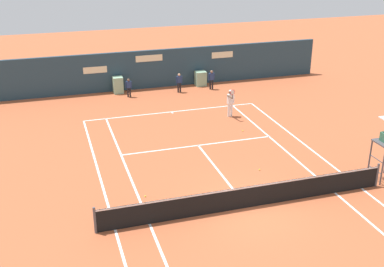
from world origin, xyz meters
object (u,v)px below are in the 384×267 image
ball_kid_centre_post (211,78)px  tennis_ball_by_sideline (260,170)px  ball_kid_left_post (179,82)px  tennis_ball_mid_court (145,196)px  player_on_baseline (231,101)px  tennis_ball_near_service_line (243,131)px  ball_kid_right_post (129,86)px

ball_kid_centre_post → tennis_ball_by_sideline: (-2.01, -12.47, -0.75)m
ball_kid_left_post → tennis_ball_mid_court: (-5.24, -13.32, -0.74)m
player_on_baseline → tennis_ball_by_sideline: size_ratio=27.27×
ball_kid_left_post → tennis_ball_near_service_line: (1.43, -7.84, -0.74)m
tennis_ball_mid_court → tennis_ball_near_service_line: bearing=39.4°
tennis_ball_near_service_line → tennis_ball_mid_court: same height
player_on_baseline → ball_kid_left_post: 5.69m
ball_kid_right_post → tennis_ball_mid_court: size_ratio=18.60×
ball_kid_centre_post → tennis_ball_by_sideline: 12.66m
ball_kid_right_post → tennis_ball_near_service_line: 9.27m
ball_kid_centre_post → tennis_ball_by_sideline: size_ratio=20.03×
ball_kid_left_post → player_on_baseline: bearing=103.3°
tennis_ball_by_sideline → tennis_ball_mid_court: bearing=-171.4°
ball_kid_centre_post → tennis_ball_near_service_line: bearing=85.8°
tennis_ball_mid_court → ball_kid_right_post: bearing=82.4°
ball_kid_right_post → tennis_ball_mid_court: 13.45m
tennis_ball_near_service_line → tennis_ball_mid_court: size_ratio=1.00×
ball_kid_right_post → tennis_ball_by_sideline: 13.05m
ball_kid_left_post → tennis_ball_by_sideline: 12.50m
player_on_baseline → tennis_ball_mid_court: player_on_baseline is taller
ball_kid_right_post → tennis_ball_mid_court: bearing=85.6°
ball_kid_left_post → tennis_ball_near_service_line: size_ratio=19.63×
player_on_baseline → ball_kid_left_post: (-1.60, 5.46, -0.22)m
ball_kid_centre_post → ball_kid_right_post: bearing=2.4°
ball_kid_right_post → tennis_ball_by_sideline: (3.78, -12.47, -0.69)m
player_on_baseline → ball_kid_right_post: size_ratio=1.47×
ball_kid_left_post → ball_kid_centre_post: ball_kid_centre_post is taller
ball_kid_centre_post → tennis_ball_by_sideline: bearing=83.2°
player_on_baseline → ball_kid_right_post: 7.45m
tennis_ball_near_service_line → ball_kid_left_post: bearing=100.3°
tennis_ball_mid_court → tennis_ball_by_sideline: 5.62m
player_on_baseline → tennis_ball_by_sideline: bearing=68.8°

